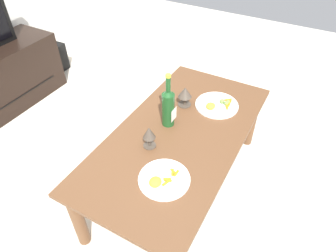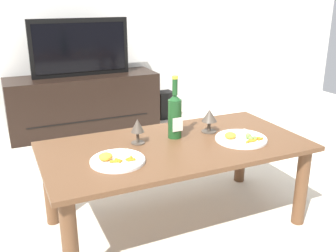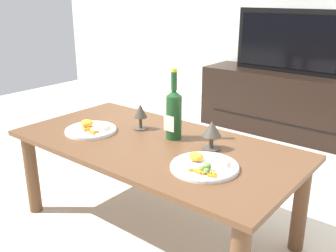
# 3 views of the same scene
# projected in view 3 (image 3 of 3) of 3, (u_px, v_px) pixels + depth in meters

# --- Properties ---
(ground_plane) EXTENTS (6.40, 6.40, 0.00)m
(ground_plane) POSITION_uv_depth(u_px,v_px,m) (155.00, 227.00, 2.00)
(ground_plane) COLOR beige
(dining_table) EXTENTS (1.40, 0.71, 0.48)m
(dining_table) POSITION_uv_depth(u_px,v_px,m) (154.00, 157.00, 1.86)
(dining_table) COLOR brown
(dining_table) RESTS_ON ground_plane
(tv_stand) EXTENTS (1.37, 0.43, 0.53)m
(tv_stand) POSITION_uv_depth(u_px,v_px,m) (282.00, 103.00, 3.29)
(tv_stand) COLOR black
(tv_stand) RESTS_ON ground_plane
(tv_screen) EXTENTS (0.88, 0.05, 0.51)m
(tv_screen) POSITION_uv_depth(u_px,v_px,m) (288.00, 41.00, 3.11)
(tv_screen) COLOR black
(tv_screen) RESTS_ON tv_stand
(wine_bottle) EXTENTS (0.08, 0.08, 0.35)m
(wine_bottle) POSITION_uv_depth(u_px,v_px,m) (174.00, 112.00, 1.85)
(wine_bottle) COLOR #19471E
(wine_bottle) RESTS_ON dining_table
(goblet_left) EXTENTS (0.07, 0.07, 0.14)m
(goblet_left) POSITION_uv_depth(u_px,v_px,m) (140.00, 113.00, 1.99)
(goblet_left) COLOR #473D33
(goblet_left) RESTS_ON dining_table
(goblet_right) EXTENTS (0.09, 0.09, 0.14)m
(goblet_right) POSITION_uv_depth(u_px,v_px,m) (212.00, 130.00, 1.73)
(goblet_right) COLOR #473D33
(goblet_right) RESTS_ON dining_table
(dinner_plate_left) EXTENTS (0.26, 0.26, 0.05)m
(dinner_plate_left) POSITION_uv_depth(u_px,v_px,m) (91.00, 129.00, 1.98)
(dinner_plate_left) COLOR white
(dinner_plate_left) RESTS_ON dining_table
(dinner_plate_right) EXTENTS (0.28, 0.28, 0.05)m
(dinner_plate_right) POSITION_uv_depth(u_px,v_px,m) (204.00, 166.00, 1.56)
(dinner_plate_right) COLOR white
(dinner_plate_right) RESTS_ON dining_table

